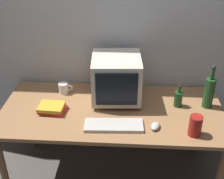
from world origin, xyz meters
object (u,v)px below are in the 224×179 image
at_px(bottle_short, 178,98).
at_px(mug, 64,88).
at_px(book_stack, 52,108).
at_px(keyboard, 114,125).
at_px(metal_canister, 195,126).
at_px(crt_monitor, 116,78).
at_px(computer_mouse, 155,126).
at_px(bottle_tall, 209,92).

relative_size(bottle_short, mug, 1.58).
bearing_deg(book_stack, keyboard, -18.60).
xyz_separation_m(book_stack, metal_canister, (1.04, -0.21, 0.05)).
distance_m(crt_monitor, computer_mouse, 0.51).
relative_size(computer_mouse, metal_canister, 0.67).
height_order(crt_monitor, book_stack, crt_monitor).
relative_size(bottle_tall, book_stack, 1.63).
height_order(bottle_tall, mug, bottle_tall).
distance_m(book_stack, mug, 0.28).
distance_m(bottle_tall, metal_canister, 0.40).
bearing_deg(metal_canister, computer_mouse, 168.32).
distance_m(crt_monitor, book_stack, 0.55).
bearing_deg(computer_mouse, mug, 168.53).
bearing_deg(keyboard, bottle_short, 29.04).
height_order(keyboard, metal_canister, metal_canister).
bearing_deg(bottle_tall, keyboard, -156.64).
distance_m(computer_mouse, bottle_short, 0.36).
distance_m(computer_mouse, bottle_tall, 0.54).
xyz_separation_m(crt_monitor, keyboard, (0.00, -0.38, -0.18)).
relative_size(computer_mouse, book_stack, 0.46).
distance_m(crt_monitor, mug, 0.48).
bearing_deg(bottle_short, metal_canister, -79.06).
height_order(bottle_tall, bottle_short, bottle_tall).
distance_m(keyboard, metal_canister, 0.56).
height_order(keyboard, bottle_short, bottle_short).
xyz_separation_m(crt_monitor, computer_mouse, (0.30, -0.37, -0.17)).
bearing_deg(crt_monitor, book_stack, -156.22).
height_order(bottle_short, metal_canister, bottle_short).
bearing_deg(bottle_short, book_stack, -171.80).
relative_size(keyboard, bottle_tall, 1.18).
distance_m(computer_mouse, mug, 0.87).
bearing_deg(mug, computer_mouse, -30.60).
bearing_deg(bottle_short, mug, 171.50).
distance_m(crt_monitor, keyboard, 0.42).
height_order(bottle_tall, book_stack, bottle_tall).
height_order(keyboard, mug, mug).
xyz_separation_m(bottle_tall, bottle_short, (-0.23, -0.01, -0.07)).
relative_size(mug, metal_canister, 0.80).
bearing_deg(metal_canister, keyboard, 174.76).
xyz_separation_m(crt_monitor, metal_canister, (0.56, -0.43, -0.12)).
bearing_deg(metal_canister, book_stack, 168.39).
xyz_separation_m(keyboard, computer_mouse, (0.30, 0.00, 0.01)).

